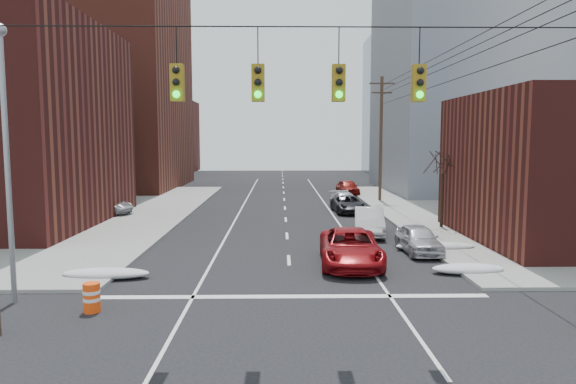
{
  "coord_description": "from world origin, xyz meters",
  "views": [
    {
      "loc": [
        -0.41,
        -11.22,
        5.58
      ],
      "look_at": [
        -0.01,
        13.69,
        3.0
      ],
      "focal_mm": 32.0,
      "sensor_mm": 36.0,
      "label": 1
    }
  ],
  "objects_px": {
    "parked_car_c": "(348,204)",
    "construction_barrel": "(92,297)",
    "red_pickup": "(350,247)",
    "lot_car_b": "(103,205)",
    "parked_car_b": "(369,222)",
    "lot_car_c": "(7,220)",
    "parked_car_f": "(347,188)",
    "parked_car_e": "(348,187)",
    "parked_car_a": "(418,239)",
    "lot_car_d": "(53,198)",
    "parked_car_d": "(345,201)",
    "lot_car_a": "(73,208)"
  },
  "relations": [
    {
      "from": "parked_car_c",
      "to": "construction_barrel",
      "type": "relative_size",
      "value": 4.85
    },
    {
      "from": "red_pickup",
      "to": "lot_car_b",
      "type": "distance_m",
      "value": 21.86
    },
    {
      "from": "parked_car_b",
      "to": "lot_car_c",
      "type": "xyz_separation_m",
      "value": [
        -21.36,
        0.79,
        0.05
      ]
    },
    {
      "from": "red_pickup",
      "to": "lot_car_c",
      "type": "distance_m",
      "value": 20.86
    },
    {
      "from": "parked_car_f",
      "to": "lot_car_b",
      "type": "relative_size",
      "value": 0.87
    },
    {
      "from": "parked_car_c",
      "to": "parked_car_e",
      "type": "distance_m",
      "value": 12.65
    },
    {
      "from": "parked_car_c",
      "to": "parked_car_f",
      "type": "bearing_deg",
      "value": 80.04
    },
    {
      "from": "parked_car_f",
      "to": "lot_car_b",
      "type": "bearing_deg",
      "value": -140.95
    },
    {
      "from": "lot_car_b",
      "to": "parked_car_c",
      "type": "bearing_deg",
      "value": -71.06
    },
    {
      "from": "parked_car_a",
      "to": "lot_car_d",
      "type": "height_order",
      "value": "lot_car_d"
    },
    {
      "from": "lot_car_c",
      "to": "parked_car_b",
      "type": "bearing_deg",
      "value": -93.57
    },
    {
      "from": "red_pickup",
      "to": "parked_car_c",
      "type": "height_order",
      "value": "red_pickup"
    },
    {
      "from": "parked_car_c",
      "to": "red_pickup",
      "type": "bearing_deg",
      "value": -100.45
    },
    {
      "from": "parked_car_d",
      "to": "lot_car_d",
      "type": "xyz_separation_m",
      "value": [
        -23.66,
        0.96,
        0.12
      ]
    },
    {
      "from": "lot_car_b",
      "to": "construction_barrel",
      "type": "distance_m",
      "value": 22.05
    },
    {
      "from": "parked_car_e",
      "to": "lot_car_d",
      "type": "distance_m",
      "value": 26.94
    },
    {
      "from": "parked_car_b",
      "to": "lot_car_b",
      "type": "bearing_deg",
      "value": 164.75
    },
    {
      "from": "parked_car_c",
      "to": "lot_car_d",
      "type": "xyz_separation_m",
      "value": [
        -23.66,
        3.18,
        0.13
      ]
    },
    {
      "from": "parked_car_c",
      "to": "parked_car_e",
      "type": "relative_size",
      "value": 1.05
    },
    {
      "from": "parked_car_b",
      "to": "parked_car_c",
      "type": "bearing_deg",
      "value": 97.81
    },
    {
      "from": "lot_car_a",
      "to": "lot_car_d",
      "type": "height_order",
      "value": "lot_car_d"
    },
    {
      "from": "parked_car_b",
      "to": "parked_car_d",
      "type": "bearing_deg",
      "value": 97.81
    },
    {
      "from": "parked_car_d",
      "to": "parked_car_c",
      "type": "bearing_deg",
      "value": -97.38
    },
    {
      "from": "parked_car_a",
      "to": "lot_car_b",
      "type": "xyz_separation_m",
      "value": [
        -19.7,
        12.5,
        0.09
      ]
    },
    {
      "from": "parked_car_a",
      "to": "parked_car_b",
      "type": "relative_size",
      "value": 0.85
    },
    {
      "from": "red_pickup",
      "to": "lot_car_d",
      "type": "relative_size",
      "value": 1.55
    },
    {
      "from": "construction_barrel",
      "to": "parked_car_a",
      "type": "bearing_deg",
      "value": 33.31
    },
    {
      "from": "parked_car_a",
      "to": "parked_car_f",
      "type": "distance_m",
      "value": 27.22
    },
    {
      "from": "lot_car_a",
      "to": "construction_barrel",
      "type": "bearing_deg",
      "value": -162.36
    },
    {
      "from": "lot_car_b",
      "to": "lot_car_d",
      "type": "height_order",
      "value": "lot_car_b"
    },
    {
      "from": "parked_car_d",
      "to": "parked_car_f",
      "type": "relative_size",
      "value": 1.15
    },
    {
      "from": "construction_barrel",
      "to": "lot_car_b",
      "type": "bearing_deg",
      "value": 107.96
    },
    {
      "from": "parked_car_e",
      "to": "lot_car_b",
      "type": "relative_size",
      "value": 0.98
    },
    {
      "from": "parked_car_b",
      "to": "parked_car_d",
      "type": "xyz_separation_m",
      "value": [
        0.0,
        11.26,
        -0.12
      ]
    },
    {
      "from": "parked_car_d",
      "to": "lot_car_b",
      "type": "xyz_separation_m",
      "value": [
        -18.1,
        -3.56,
        0.12
      ]
    },
    {
      "from": "parked_car_c",
      "to": "parked_car_e",
      "type": "height_order",
      "value": "parked_car_e"
    },
    {
      "from": "parked_car_c",
      "to": "lot_car_c",
      "type": "bearing_deg",
      "value": -162.02
    },
    {
      "from": "red_pickup",
      "to": "parked_car_c",
      "type": "bearing_deg",
      "value": 85.93
    },
    {
      "from": "parked_car_d",
      "to": "lot_car_a",
      "type": "distance_m",
      "value": 20.31
    },
    {
      "from": "lot_car_b",
      "to": "lot_car_d",
      "type": "xyz_separation_m",
      "value": [
        -5.56,
        4.52,
        -0.0
      ]
    },
    {
      "from": "parked_car_d",
      "to": "lot_car_d",
      "type": "bearing_deg",
      "value": 170.3
    },
    {
      "from": "parked_car_a",
      "to": "parked_car_e",
      "type": "relative_size",
      "value": 0.91
    },
    {
      "from": "parked_car_e",
      "to": "red_pickup",
      "type": "bearing_deg",
      "value": -102.8
    },
    {
      "from": "lot_car_d",
      "to": "construction_barrel",
      "type": "distance_m",
      "value": 28.33
    },
    {
      "from": "lot_car_a",
      "to": "lot_car_b",
      "type": "distance_m",
      "value": 2.16
    },
    {
      "from": "lot_car_b",
      "to": "construction_barrel",
      "type": "bearing_deg",
      "value": -147.33
    },
    {
      "from": "lot_car_b",
      "to": "lot_car_d",
      "type": "bearing_deg",
      "value": 65.64
    },
    {
      "from": "parked_car_b",
      "to": "construction_barrel",
      "type": "height_order",
      "value": "parked_car_b"
    },
    {
      "from": "parked_car_a",
      "to": "parked_car_d",
      "type": "bearing_deg",
      "value": 93.72
    },
    {
      "from": "parked_car_a",
      "to": "lot_car_b",
      "type": "bearing_deg",
      "value": 145.63
    }
  ]
}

